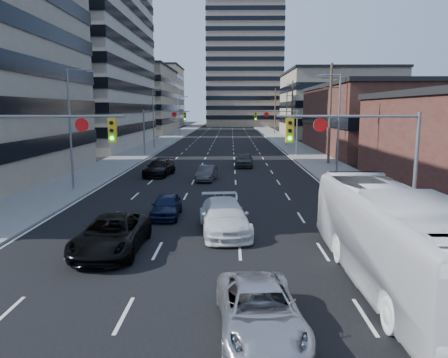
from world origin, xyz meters
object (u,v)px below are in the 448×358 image
object	(u,v)px
black_pickup	(112,235)
transit_bus	(396,239)
white_van	(224,217)
silver_suv	(260,310)
sedan_blue	(166,206)

from	to	relation	value
black_pickup	transit_bus	size ratio (longest dim) A/B	0.45
white_van	transit_bus	world-z (taller)	transit_bus
black_pickup	silver_suv	bearing A→B (deg)	-48.45
white_van	silver_suv	xyz separation A→B (m)	(1.13, -9.92, -0.14)
white_van	transit_bus	xyz separation A→B (m)	(6.01, -6.63, 0.90)
transit_bus	sedan_blue	world-z (taller)	transit_bus
white_van	sedan_blue	distance (m)	4.59
transit_bus	black_pickup	bearing A→B (deg)	161.44
transit_bus	silver_suv	bearing A→B (deg)	-146.41
transit_bus	sedan_blue	size ratio (longest dim) A/B	3.18
white_van	transit_bus	bearing A→B (deg)	-54.80
black_pickup	silver_suv	size ratio (longest dim) A/B	1.16
white_van	black_pickup	bearing A→B (deg)	-154.43
black_pickup	white_van	xyz separation A→B (m)	(4.82, 3.07, 0.04)
silver_suv	sedan_blue	world-z (taller)	silver_suv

